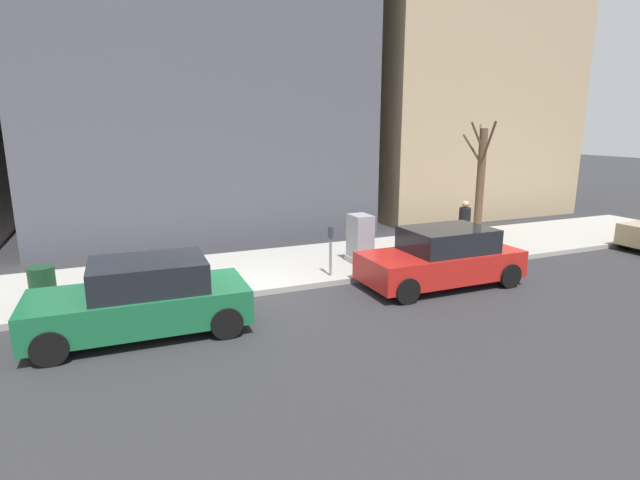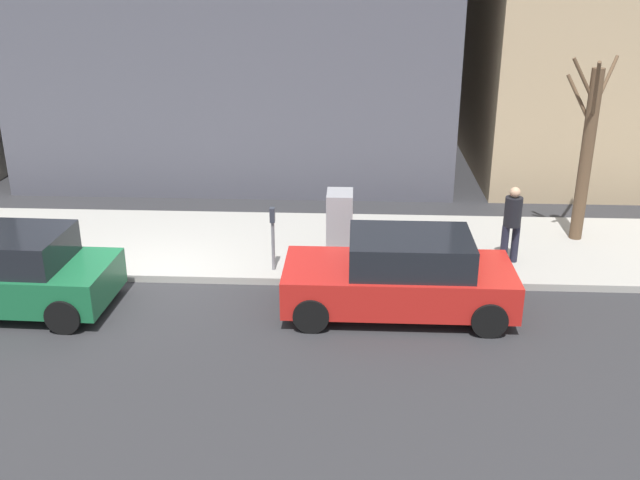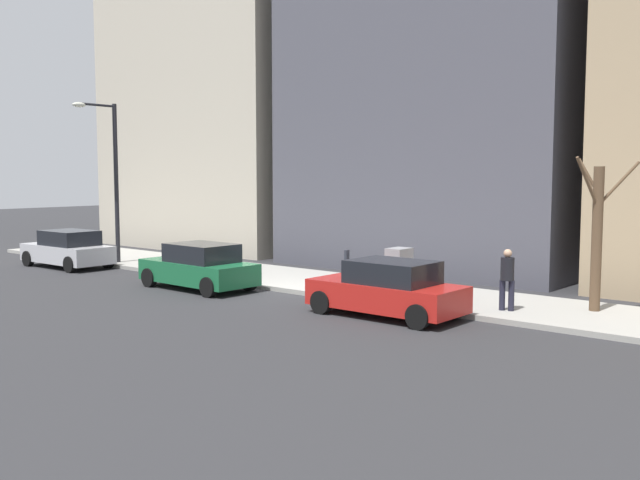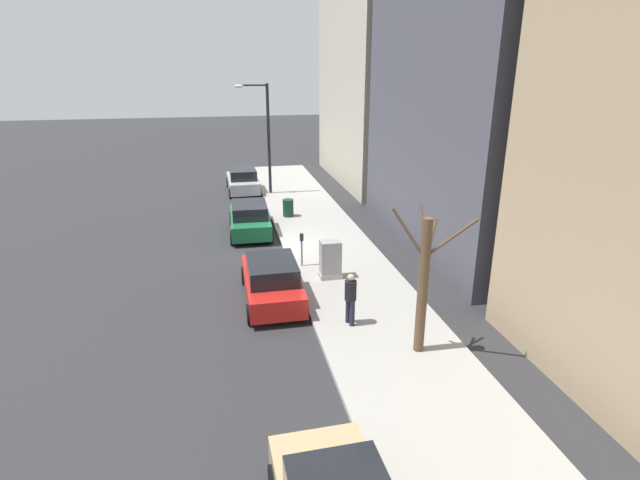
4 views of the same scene
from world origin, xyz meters
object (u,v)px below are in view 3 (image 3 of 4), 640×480
at_px(pedestrian_near_meter, 507,276).
at_px(office_block_center, 473,89).
at_px(trash_bin, 209,260).
at_px(parked_car_green, 199,267).
at_px(parked_car_red, 388,289).
at_px(utility_box, 399,272).
at_px(bare_tree, 597,233).
at_px(streetlamp, 110,169).
at_px(office_tower_right, 255,36).
at_px(parking_meter, 347,267).
at_px(parked_car_silver, 68,249).

height_order(pedestrian_near_meter, office_block_center, office_block_center).
xyz_separation_m(trash_bin, pedestrian_near_meter, (0.21, -11.79, 0.49)).
bearing_deg(parked_car_green, office_block_center, -11.96).
height_order(parked_car_red, utility_box, utility_box).
bearing_deg(trash_bin, bare_tree, -82.84).
xyz_separation_m(parked_car_green, streetlamp, (1.52, 7.22, 3.28)).
bearing_deg(parked_car_red, parked_car_green, 91.89).
bearing_deg(utility_box, office_tower_right, 57.80).
bearing_deg(office_tower_right, pedestrian_near_meter, -117.75).
distance_m(parking_meter, office_tower_right, 21.36).
bearing_deg(parked_car_silver, office_block_center, -43.02).
height_order(pedestrian_near_meter, office_tower_right, office_tower_right).
relative_size(streetlamp, bare_tree, 1.58).
bearing_deg(office_block_center, pedestrian_near_meter, -147.34).
bearing_deg(streetlamp, utility_box, -85.67).
height_order(utility_box, office_tower_right, office_tower_right).
xyz_separation_m(parking_meter, streetlamp, (-0.17, 12.10, 3.04)).
xyz_separation_m(utility_box, office_block_center, (10.33, 3.15, 6.63)).
height_order(parked_car_green, pedestrian_near_meter, pedestrian_near_meter).
bearing_deg(office_tower_right, parked_car_silver, -172.00).
xyz_separation_m(parked_car_green, office_tower_right, (12.83, 10.12, 10.58)).
xyz_separation_m(utility_box, office_tower_right, (10.29, 16.34, 10.46)).
height_order(trash_bin, office_block_center, office_block_center).
distance_m(parked_car_green, utility_box, 6.72).
bearing_deg(pedestrian_near_meter, utility_box, 161.37).
bearing_deg(trash_bin, utility_box, -87.21).
distance_m(utility_box, trash_bin, 8.21).
bearing_deg(parking_meter, office_block_center, 9.20).
distance_m(parked_car_green, office_tower_right, 19.46).
height_order(bare_tree, office_block_center, office_block_center).
bearing_deg(parked_car_green, parked_car_red, -86.85).
height_order(bare_tree, trash_bin, bare_tree).
xyz_separation_m(parked_car_silver, utility_box, (2.37, -14.56, 0.11)).
xyz_separation_m(parked_car_silver, bare_tree, (3.68, -19.98, 1.50)).
bearing_deg(parked_car_green, trash_bin, 44.29).
relative_size(bare_tree, trash_bin, 4.58).
relative_size(parked_car_silver, pedestrian_near_meter, 2.55).
bearing_deg(parked_car_red, office_tower_right, 54.50).
xyz_separation_m(parked_car_red, utility_box, (2.32, 1.19, 0.11)).
bearing_deg(office_block_center, parked_car_red, -161.06).
bearing_deg(parking_meter, parked_car_red, -120.12).
bearing_deg(pedestrian_near_meter, office_block_center, 107.13).
height_order(parked_car_red, pedestrian_near_meter, pedestrian_near_meter).
distance_m(parking_meter, utility_box, 1.59).
distance_m(parked_car_silver, bare_tree, 20.37).
xyz_separation_m(parked_car_red, pedestrian_near_meter, (2.12, -2.40, 0.35)).
xyz_separation_m(parked_car_red, parking_meter, (1.47, 2.53, 0.24)).
height_order(utility_box, streetlamp, streetlamp).
relative_size(bare_tree, pedestrian_near_meter, 2.48).
relative_size(parked_car_silver, office_block_center, 0.28).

